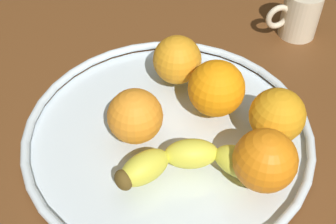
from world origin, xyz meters
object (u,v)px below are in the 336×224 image
Objects in this scene: orange_back_left at (216,88)px; orange_front_right at (265,160)px; orange_center at (177,60)px; ambient_mug at (299,15)px; fruit_bowl at (168,131)px; orange_back_right at (277,116)px; orange_front_left at (135,115)px; banana at (189,162)px.

orange_back_left reaches higher than orange_front_right.
ambient_mug is at bearing -164.69° from orange_center.
orange_back_right is at bearing 156.79° from fruit_bowl.
orange_back_right is 0.73× the size of ambient_mug.
orange_back_left is (-7.39, -1.35, 4.83)cm from fruit_bowl.
fruit_bowl is 15.04cm from orange_front_right.
ambient_mug is at bearing -154.85° from orange_front_left.
banana is at bearing 119.85° from orange_front_left.
orange_center is 0.99× the size of orange_back_right.
orange_back_right is (-4.91, -6.17, -0.18)cm from orange_front_right.
ambient_mug reaches higher than fruit_bowl.
orange_back_left reaches higher than ambient_mug.
ambient_mug is (-24.68, -6.75, -1.37)cm from orange_center.
orange_front_right is 1.05× the size of orange_back_right.
orange_front_right is at bearing 51.46° from orange_back_right.
orange_front_left reaches higher than fruit_bowl.
orange_front_left is 11.92cm from orange_back_left.
orange_back_right is at bearing 53.27° from ambient_mug.
orange_back_left is at bearing 110.71° from orange_center.
orange_center is 0.95× the size of orange_front_right.
orange_center is at bearing 15.31° from ambient_mug.
banana is at bearing -26.16° from orange_front_right.
orange_center is 0.73× the size of ambient_mug.
orange_front_right is (-3.68, 20.96, 0.20)cm from orange_center.
orange_front_right is at bearing 136.43° from orange_front_left.
orange_front_right reaches higher than orange_front_left.
banana is at bearing 51.85° from orange_back_left.
orange_back_right is at bearing -155.77° from banana.
orange_back_left is 8.94cm from orange_back_right.
orange_back_left is 1.03× the size of orange_front_right.
fruit_bowl is at bearing 177.40° from orange_front_left.
ambient_mug is (-21.00, -27.72, -1.57)cm from orange_front_right.
fruit_bowl is 5.22× the size of orange_front_right.
orange_front_left is 0.73× the size of ambient_mug.
orange_front_right is at bearing 124.59° from fruit_bowl.
orange_front_left is 0.95× the size of orange_front_right.
orange_front_left is 37.11cm from ambient_mug.
orange_front_left reaches higher than ambient_mug.
orange_front_right reaches higher than orange_center.
orange_front_right is 7.89cm from orange_back_right.
fruit_bowl is 4.01× the size of ambient_mug.
orange_front_right is at bearing 99.97° from orange_center.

